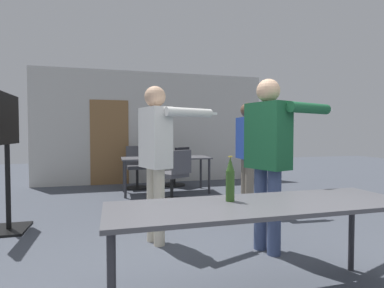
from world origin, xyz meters
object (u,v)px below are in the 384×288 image
at_px(drink_cup, 173,154).
at_px(person_center_tall, 248,146).
at_px(office_chair_mid_tucked, 137,168).
at_px(beer_bottle, 230,180).
at_px(person_right_polo, 156,148).
at_px(person_near_casual, 269,148).
at_px(office_chair_far_left, 175,177).
at_px(tv_screen, 7,148).
at_px(office_chair_far_right, 177,168).

bearing_deg(drink_cup, person_center_tall, -66.01).
relative_size(office_chair_mid_tucked, beer_bottle, 2.83).
xyz_separation_m(person_center_tall, drink_cup, (-0.85, 1.91, -0.25)).
distance_m(person_right_polo, person_center_tall, 1.94).
relative_size(person_near_casual, office_chair_far_left, 1.91).
bearing_deg(tv_screen, drink_cup, -51.42).
bearing_deg(tv_screen, office_chair_far_left, -66.33).
distance_m(office_chair_far_right, beer_bottle, 4.90).
bearing_deg(person_right_polo, drink_cup, 145.67).
height_order(office_chair_far_left, drink_cup, office_chair_far_left).
bearing_deg(person_near_casual, drink_cup, 166.40).
distance_m(person_near_casual, beer_bottle, 1.08).
bearing_deg(office_chair_far_right, beer_bottle, -131.75).
relative_size(tv_screen, person_center_tall, 1.01).
bearing_deg(person_center_tall, beer_bottle, -24.40).
relative_size(person_near_casual, office_chair_mid_tucked, 1.91).
relative_size(office_chair_mid_tucked, drink_cup, 10.34).
bearing_deg(person_center_tall, office_chair_far_right, -161.20).
distance_m(person_right_polo, drink_cup, 3.07).
xyz_separation_m(person_right_polo, office_chair_far_left, (0.61, 1.95, -0.64)).
distance_m(tv_screen, office_chair_far_right, 3.86).
xyz_separation_m(person_center_tall, office_chair_far_right, (-0.65, 2.49, -0.62)).
xyz_separation_m(person_near_casual, drink_cup, (-0.32, 3.51, -0.31)).
bearing_deg(person_center_tall, person_right_polo, -53.41).
height_order(tv_screen, office_chair_far_left, tv_screen).
bearing_deg(person_near_casual, office_chair_far_right, 162.88).
height_order(person_center_tall, office_chair_mid_tucked, person_center_tall).
distance_m(office_chair_mid_tucked, drink_cup, 0.99).
distance_m(tv_screen, person_near_casual, 3.23).
bearing_deg(office_chair_far_left, office_chair_far_right, 45.06).
bearing_deg(office_chair_mid_tucked, tv_screen, 52.15).
height_order(tv_screen, office_chair_far_right, tv_screen).
relative_size(person_center_tall, office_chair_far_right, 1.88).
distance_m(office_chair_far_left, office_chair_mid_tucked, 1.66).
xyz_separation_m(person_center_tall, person_near_casual, (-0.54, -1.59, 0.05)).
height_order(tv_screen, person_center_tall, tv_screen).
height_order(person_right_polo, person_near_casual, person_near_casual).
bearing_deg(person_right_polo, beer_bottle, -4.12).
bearing_deg(office_chair_far_left, beer_bottle, -126.03).
height_order(person_center_tall, office_chair_far_right, person_center_tall).
bearing_deg(beer_bottle, office_chair_mid_tucked, 93.60).
relative_size(beer_bottle, drink_cup, 3.65).
distance_m(person_near_casual, office_chair_far_right, 4.14).
xyz_separation_m(person_center_tall, office_chair_far_left, (-1.02, 0.92, -0.60)).
bearing_deg(office_chair_mid_tucked, person_right_polo, 86.30).
relative_size(office_chair_far_right, beer_bottle, 2.75).
height_order(person_near_casual, office_chair_far_right, person_near_casual).
relative_size(office_chair_far_left, office_chair_far_right, 1.03).
distance_m(beer_bottle, drink_cup, 4.28).
relative_size(tv_screen, person_right_polo, 0.99).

